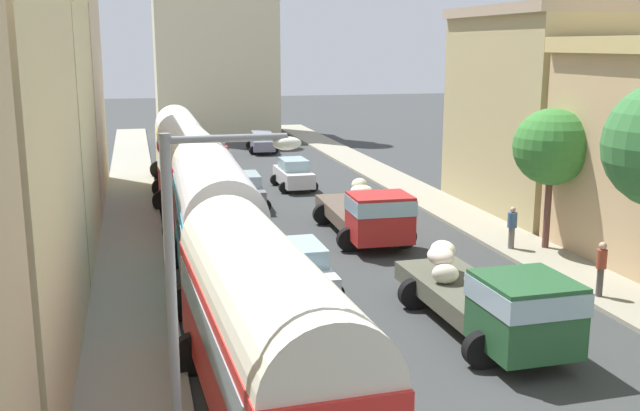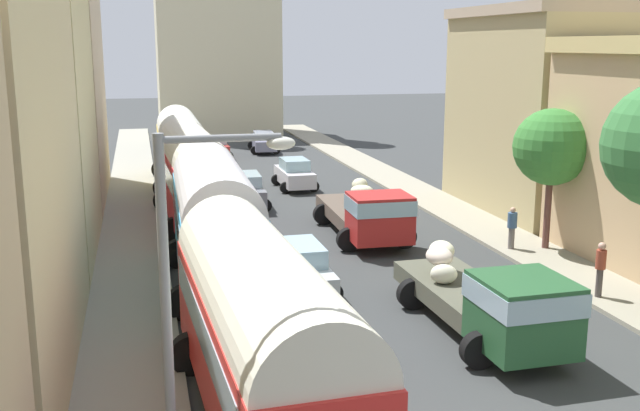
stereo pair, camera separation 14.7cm
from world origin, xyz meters
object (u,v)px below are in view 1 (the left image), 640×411
(car_4, at_px, (213,147))
(cargo_truck_1, at_px, (368,212))
(parked_bus_1, at_px, (215,216))
(pedestrian_1, at_px, (512,226))
(car_3, at_px, (243,190))
(parked_bus_0, at_px, (265,325))
(car_1, at_px, (262,142))
(parked_bus_3, at_px, (179,145))
(streetlamp_near, at_px, (192,299))
(parked_bus_2, at_px, (193,171))
(cargo_truck_0, at_px, (495,299))
(car_2, at_px, (300,267))
(car_0, at_px, (294,174))
(pedestrian_2, at_px, (601,266))

(car_4, bearing_deg, cargo_truck_1, -81.19)
(parked_bus_1, distance_m, pedestrian_1, 11.38)
(car_3, xyz_separation_m, pedestrian_1, (8.61, -10.29, 0.18))
(cargo_truck_1, bearing_deg, parked_bus_0, -115.51)
(car_1, height_order, car_4, car_4)
(parked_bus_0, xyz_separation_m, cargo_truck_1, (6.44, 13.49, -1.03))
(parked_bus_3, bearing_deg, parked_bus_0, -90.00)
(cargo_truck_1, bearing_deg, streetlamp_near, -116.05)
(parked_bus_2, distance_m, cargo_truck_0, 16.51)
(car_1, relative_size, car_2, 1.08)
(cargo_truck_1, bearing_deg, parked_bus_2, 145.01)
(cargo_truck_0, relative_size, pedestrian_1, 4.13)
(pedestrian_1, bearing_deg, cargo_truck_0, -121.08)
(parked_bus_3, distance_m, streetlamp_near, 30.03)
(streetlamp_near, bearing_deg, car_4, 83.66)
(cargo_truck_0, bearing_deg, parked_bus_0, -156.21)
(car_0, bearing_deg, pedestrian_2, -75.11)
(parked_bus_2, bearing_deg, car_1, 72.77)
(parked_bus_2, distance_m, car_4, 19.09)
(parked_bus_0, relative_size, parked_bus_3, 1.00)
(parked_bus_2, bearing_deg, car_4, 81.46)
(parked_bus_2, bearing_deg, parked_bus_1, -90.00)
(parked_bus_1, height_order, streetlamp_near, streetlamp_near)
(pedestrian_1, bearing_deg, parked_bus_3, 124.32)
(parked_bus_2, bearing_deg, parked_bus_0, -90.00)
(parked_bus_1, distance_m, car_3, 12.28)
(cargo_truck_1, bearing_deg, parked_bus_1, -145.10)
(parked_bus_3, distance_m, pedestrian_1, 19.87)
(parked_bus_0, distance_m, car_3, 21.11)
(car_3, bearing_deg, parked_bus_0, -97.02)
(parked_bus_3, bearing_deg, cargo_truck_0, -74.91)
(cargo_truck_0, relative_size, streetlamp_near, 1.12)
(car_1, xyz_separation_m, streetlamp_near, (-8.16, -42.10, 3.13))
(cargo_truck_0, distance_m, car_4, 34.14)
(parked_bus_0, xyz_separation_m, car_3, (2.57, 20.91, -1.38))
(parked_bus_2, distance_m, car_2, 10.32)
(pedestrian_1, xyz_separation_m, pedestrian_2, (-0.04, -5.57, 0.09))
(parked_bus_3, relative_size, car_0, 2.44)
(parked_bus_3, distance_m, car_0, 6.42)
(parked_bus_3, xyz_separation_m, pedestrian_1, (11.18, -16.38, -1.30))
(pedestrian_1, height_order, streetlamp_near, streetlamp_near)
(car_1, distance_m, pedestrian_2, 34.41)
(cargo_truck_1, xyz_separation_m, car_4, (-3.62, 23.32, -0.39))
(parked_bus_0, relative_size, car_3, 2.24)
(car_1, bearing_deg, parked_bus_3, -118.37)
(car_2, bearing_deg, cargo_truck_1, 53.89)
(parked_bus_1, distance_m, pedestrian_2, 11.89)
(parked_bus_2, bearing_deg, car_3, 48.50)
(pedestrian_1, xyz_separation_m, streetlamp_near, (-12.78, -13.57, 2.89))
(parked_bus_0, distance_m, car_1, 39.72)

